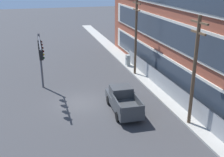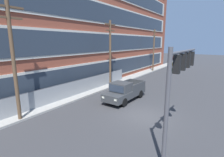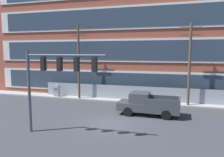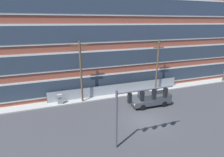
{
  "view_description": "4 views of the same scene",
  "coord_description": "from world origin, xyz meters",
  "px_view_note": "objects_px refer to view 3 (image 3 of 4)",
  "views": [
    {
      "loc": [
        22.98,
        -3.46,
        10.9
      ],
      "look_at": [
        1.49,
        2.53,
        2.64
      ],
      "focal_mm": 45.0,
      "sensor_mm": 36.0,
      "label": 1
    },
    {
      "loc": [
        -12.14,
        -5.16,
        5.8
      ],
      "look_at": [
        2.17,
        4.51,
        2.16
      ],
      "focal_mm": 28.0,
      "sensor_mm": 36.0,
      "label": 2
    },
    {
      "loc": [
        4.8,
        -15.57,
        5.52
      ],
      "look_at": [
        -0.44,
        2.24,
        3.25
      ],
      "focal_mm": 35.0,
      "sensor_mm": 36.0,
      "label": 3
    },
    {
      "loc": [
        -9.49,
        -15.39,
        10.91
      ],
      "look_at": [
        -2.17,
        5.38,
        3.73
      ],
      "focal_mm": 28.0,
      "sensor_mm": 36.0,
      "label": 4
    }
  ],
  "objects_px": {
    "utility_pole_midblock": "(190,61)",
    "traffic_signal_mast": "(54,72)",
    "pickup_truck_dark_grey": "(147,104)",
    "electrical_cabinet": "(57,91)",
    "utility_pole_near_corner": "(79,59)"
  },
  "relations": [
    {
      "from": "traffic_signal_mast",
      "to": "pickup_truck_dark_grey",
      "type": "bearing_deg",
      "value": 49.96
    },
    {
      "from": "pickup_truck_dark_grey",
      "to": "utility_pole_near_corner",
      "type": "xyz_separation_m",
      "value": [
        -8.4,
        4.13,
        3.77
      ]
    },
    {
      "from": "utility_pole_midblock",
      "to": "electrical_cabinet",
      "type": "height_order",
      "value": "utility_pole_midblock"
    },
    {
      "from": "utility_pole_near_corner",
      "to": "electrical_cabinet",
      "type": "distance_m",
      "value": 4.99
    },
    {
      "from": "utility_pole_midblock",
      "to": "traffic_signal_mast",
      "type": "bearing_deg",
      "value": -130.28
    },
    {
      "from": "pickup_truck_dark_grey",
      "to": "electrical_cabinet",
      "type": "distance_m",
      "value": 12.24
    },
    {
      "from": "utility_pole_midblock",
      "to": "utility_pole_near_corner",
      "type": "bearing_deg",
      "value": -179.63
    },
    {
      "from": "traffic_signal_mast",
      "to": "pickup_truck_dark_grey",
      "type": "height_order",
      "value": "traffic_signal_mast"
    },
    {
      "from": "pickup_truck_dark_grey",
      "to": "electrical_cabinet",
      "type": "xyz_separation_m",
      "value": [
        -11.46,
        4.3,
        -0.17
      ]
    },
    {
      "from": "utility_pole_midblock",
      "to": "pickup_truck_dark_grey",
      "type": "bearing_deg",
      "value": -130.63
    },
    {
      "from": "pickup_truck_dark_grey",
      "to": "utility_pole_midblock",
      "type": "distance_m",
      "value": 6.63
    },
    {
      "from": "utility_pole_near_corner",
      "to": "electrical_cabinet",
      "type": "xyz_separation_m",
      "value": [
        -3.06,
        0.18,
        -3.93
      ]
    },
    {
      "from": "utility_pole_near_corner",
      "to": "traffic_signal_mast",
      "type": "bearing_deg",
      "value": -73.44
    },
    {
      "from": "pickup_truck_dark_grey",
      "to": "electrical_cabinet",
      "type": "bearing_deg",
      "value": 159.42
    },
    {
      "from": "pickup_truck_dark_grey",
      "to": "electrical_cabinet",
      "type": "height_order",
      "value": "pickup_truck_dark_grey"
    }
  ]
}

